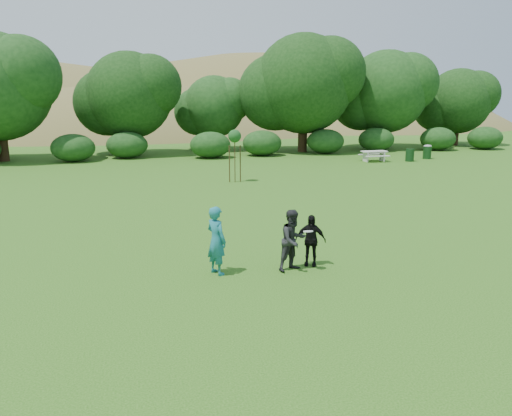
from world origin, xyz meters
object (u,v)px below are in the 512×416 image
Objects in this scene: picnic_table at (374,154)px; trash_can_lidded at (427,152)px; player_grey at (293,240)px; sapling at (235,138)px; trash_can_near at (410,155)px; player_teal at (216,240)px; player_black at (311,240)px.

trash_can_lidded is (4.58, 0.50, 0.02)m from picnic_table.
sapling is at bearing 62.46° from player_grey.
trash_can_near is 0.50× the size of picnic_table.
trash_can_near is 0.32× the size of sapling.
sapling reaches higher than picnic_table.
sapling is (3.24, 14.07, 1.50)m from player_teal.
player_grey reaches higher than picnic_table.
trash_can_near is at bearing 30.16° from player_grey.
trash_can_near is at bearing -70.21° from player_teal.
sapling reaches higher than player_teal.
picnic_table is at bearing -65.03° from player_teal.
picnic_table is at bearing -173.72° from trash_can_lidded.
player_teal is 2.65m from player_black.
player_black is at bearing -117.50° from player_teal.
player_teal reaches higher than player_grey.
player_black is 14.10m from sapling.
player_grey is at bearing -130.92° from player_black.
player_grey reaches higher than player_black.
player_teal is 1.02× the size of picnic_table.
trash_can_near is at bearing -11.75° from picnic_table.
trash_can_lidded is (17.17, 21.03, -0.30)m from player_grey.
sapling is at bearing -157.03° from trash_can_lidded.
sapling reaches higher than player_grey.
player_teal reaches higher than player_black.
trash_can_lidded is at bearing 6.28° from picnic_table.
sapling is at bearing -157.62° from trash_can_near.
trash_can_near is 15.20m from sapling.
player_teal is 2.03× the size of trash_can_near.
player_teal is at bearing 151.89° from player_grey.
player_grey is at bearing -127.12° from trash_can_near.
sapling is at bearing 111.81° from player_black.
trash_can_near reaches higher than picnic_table.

